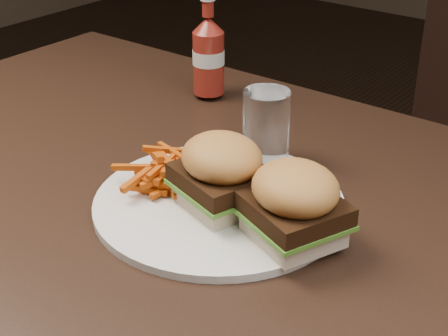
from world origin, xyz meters
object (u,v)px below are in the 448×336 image
Objects in this scene: ketchup_bottle at (209,63)px; dining_table at (179,201)px; plate at (219,203)px; tumbler at (266,126)px.

dining_table is at bearing -58.27° from ketchup_bottle.
ketchup_bottle is at bearing 121.73° from dining_table.
plate is at bearing -3.84° from dining_table.
tumbler is at bearing 69.31° from dining_table.
dining_table is 0.07m from plate.
ketchup_bottle is (-0.16, 0.27, 0.08)m from dining_table.
dining_table is 11.94× the size of tumbler.
dining_table is 3.88× the size of plate.
ketchup_bottle is (-0.23, 0.27, 0.06)m from plate.
ketchup_bottle reaches higher than tumbler.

